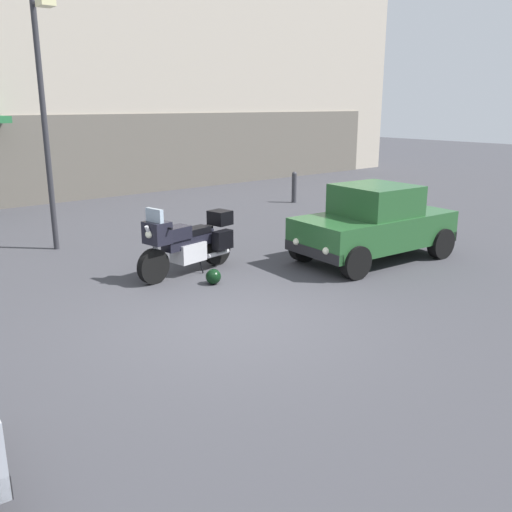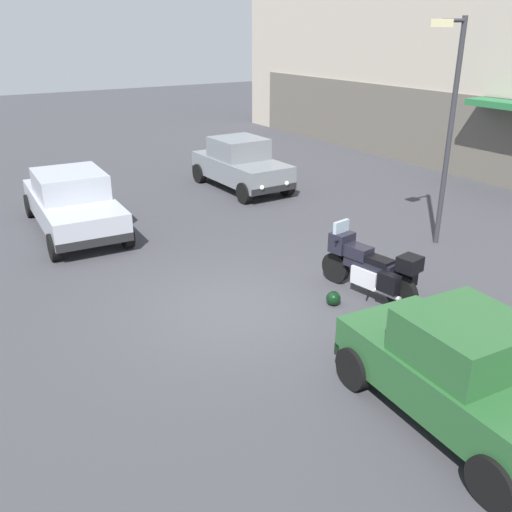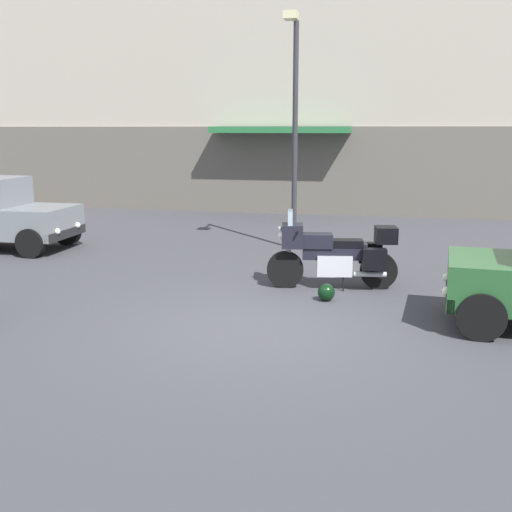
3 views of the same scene
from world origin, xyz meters
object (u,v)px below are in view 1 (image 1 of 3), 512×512
Objects in this scene: helmet at (213,277)px; motorcycle at (188,242)px; car_compact_side at (374,223)px; bollard_curbside at (294,186)px; streetlamp_curbside at (45,105)px.

motorcycle is at bearing 87.24° from helmet.
motorcycle is at bearing -21.03° from car_compact_side.
motorcycle is 8.30m from bollard_curbside.
bollard_curbside is (7.04, 5.31, 0.39)m from helmet.
streetlamp_curbside reaches higher than bollard_curbside.
helmet is 0.08× the size of car_compact_side.
streetlamp_curbside is at bearing 106.53° from helmet.
car_compact_side reaches higher than motorcycle.
streetlamp_curbside is 8.74m from bollard_curbside.
motorcycle reaches higher than bollard_curbside.
helmet is 5.26m from streetlamp_curbside.
streetlamp_curbside is (-1.24, 4.16, 2.97)m from helmet.
car_compact_side is 3.52× the size of bollard_curbside.
streetlamp_curbside is at bearing -172.15° from bollard_curbside.
bollard_curbside is at bearing -115.73° from car_compact_side.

